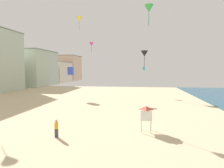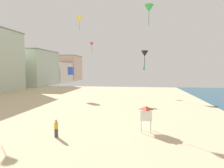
# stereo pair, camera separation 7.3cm
# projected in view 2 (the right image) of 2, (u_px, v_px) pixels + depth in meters

# --- Properties ---
(boardwalk_hotel_far) EXTENTS (14.45, 17.53, 13.09)m
(boardwalk_hotel_far) POSITION_uv_depth(u_px,v_px,m) (31.00, 68.00, 71.27)
(boardwalk_hotel_far) COLOR #B7C6B2
(boardwalk_hotel_far) RESTS_ON ground
(boardwalk_hotel_distant) EXTENTS (14.16, 15.35, 9.60)m
(boardwalk_hotel_distant) POSITION_uv_depth(u_px,v_px,m) (53.00, 72.00, 89.23)
(boardwalk_hotel_distant) COLOR silver
(boardwalk_hotel_distant) RESTS_ON ground
(boardwalk_hotel_furthest) EXTENTS (13.84, 14.61, 13.63)m
(boardwalk_hotel_furthest) POSITION_uv_depth(u_px,v_px,m) (67.00, 68.00, 106.03)
(boardwalk_hotel_furthest) COLOR beige
(boardwalk_hotel_furthest) RESTS_ON ground
(kite_flyer) EXTENTS (0.34, 0.34, 1.64)m
(kite_flyer) POSITION_uv_depth(u_px,v_px,m) (56.00, 127.00, 17.13)
(kite_flyer) COLOR #383D4C
(kite_flyer) RESTS_ON ground
(lifeguard_stand) EXTENTS (1.10, 1.10, 2.55)m
(lifeguard_stand) POSITION_uv_depth(u_px,v_px,m) (146.00, 113.00, 18.64)
(lifeguard_stand) COLOR white
(lifeguard_stand) RESTS_ON ground
(kite_yellow_delta) EXTENTS (0.90, 0.90, 2.04)m
(kite_yellow_delta) POSITION_uv_depth(u_px,v_px,m) (79.00, 19.00, 28.90)
(kite_yellow_delta) COLOR yellow
(kite_cyan_box) EXTENTS (0.49, 0.49, 0.78)m
(kite_cyan_box) POSITION_uv_depth(u_px,v_px,m) (144.00, 69.00, 44.52)
(kite_cyan_box) COLOR #2DB7CC
(kite_black_delta) EXTENTS (1.60, 1.60, 3.65)m
(kite_black_delta) POSITION_uv_depth(u_px,v_px,m) (145.00, 54.00, 42.34)
(kite_black_delta) COLOR black
(kite_green_delta) EXTENTS (1.19, 1.19, 2.69)m
(kite_green_delta) POSITION_uv_depth(u_px,v_px,m) (149.00, 9.00, 24.97)
(kite_green_delta) COLOR green
(kite_blue_box) EXTENTS (1.04, 1.04, 1.63)m
(kite_blue_box) POSITION_uv_depth(u_px,v_px,m) (71.00, 71.00, 39.94)
(kite_blue_box) COLOR blue
(kite_magenta_delta) EXTENTS (1.01, 1.01, 2.30)m
(kite_magenta_delta) POSITION_uv_depth(u_px,v_px,m) (92.00, 44.00, 43.10)
(kite_magenta_delta) COLOR #DB3D9E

